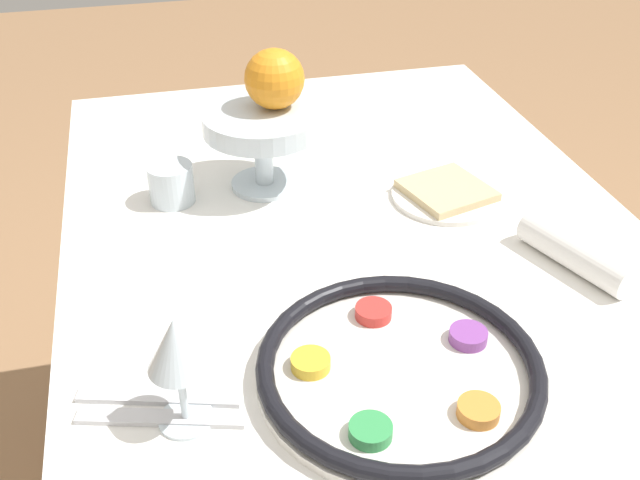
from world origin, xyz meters
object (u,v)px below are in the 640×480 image
Objects in this scene: fruit_stand at (262,129)px; orange_fruit at (274,79)px; wine_glass at (176,350)px; bread_plate at (446,193)px; seder_plate at (400,369)px; napkin_roll at (576,252)px; cup_near at (171,183)px.

fruit_stand is 0.08m from orange_fruit.
bread_plate is (0.36, -0.42, -0.09)m from wine_glass.
seder_plate is 0.49m from orange_fruit.
wine_glass is 0.56m from bread_plate.
wine_glass is 0.51m from orange_fruit.
napkin_roll reaches higher than seder_plate.
napkin_roll is at bearing -63.72° from seder_plate.
napkin_roll is 2.53× the size of cup_near.
cup_near is (0.30, 0.50, 0.01)m from napkin_roll.
seder_plate is at bearing -154.66° from cup_near.
napkin_roll is at bearing -155.21° from bread_plate.
fruit_stand is (0.45, 0.07, 0.08)m from seder_plate.
seder_plate is 0.24m from wine_glass.
cup_near is at bearing 25.34° from seder_plate.
orange_fruit reaches higher than napkin_roll.
cup_near reaches higher than seder_plate.
cup_near is at bearing -2.75° from wine_glass.
wine_glass reaches higher than bread_plate.
fruit_stand is 1.07× the size of bread_plate.
napkin_roll is (0.15, -0.52, -0.07)m from wine_glass.
cup_near is (0.09, 0.40, 0.02)m from bread_plate.
wine_glass is 1.50× the size of orange_fruit.
orange_fruit reaches higher than fruit_stand.
wine_glass reaches higher than fruit_stand.
wine_glass reaches higher than napkin_roll.
wine_glass is at bearing 91.29° from seder_plate.
orange_fruit is 0.49m from napkin_roll.
orange_fruit reaches higher than cup_near.
seder_plate is 1.75× the size of fruit_stand.
orange_fruit reaches higher than bread_plate.
orange_fruit is at bearing -81.27° from cup_near.
orange_fruit reaches higher than seder_plate.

